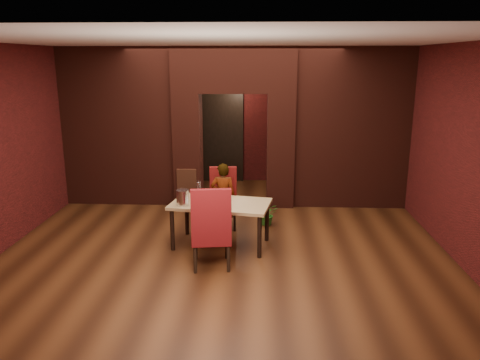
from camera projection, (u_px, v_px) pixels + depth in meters
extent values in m
plane|color=#492612|center=(227.00, 239.00, 7.93)|extent=(8.00, 8.00, 0.00)
cube|color=silver|center=(226.00, 42.00, 7.13)|extent=(7.00, 8.00, 0.04)
cube|color=maroon|center=(239.00, 116.00, 11.40)|extent=(7.00, 0.04, 3.20)
cube|color=maroon|center=(189.00, 237.00, 3.67)|extent=(7.00, 0.04, 3.20)
cube|color=maroon|center=(15.00, 144.00, 7.69)|extent=(0.04, 8.00, 3.20)
cube|color=maroon|center=(448.00, 147.00, 7.38)|extent=(0.04, 8.00, 3.20)
cube|color=maroon|center=(188.00, 149.00, 9.62)|extent=(0.55, 0.55, 2.30)
cube|color=maroon|center=(281.00, 150.00, 9.54)|extent=(0.55, 0.55, 2.30)
cube|color=maroon|center=(234.00, 70.00, 9.18)|extent=(2.45, 0.55, 0.90)
cube|color=maroon|center=(119.00, 127.00, 9.57)|extent=(2.28, 0.35, 3.20)
cube|color=maroon|center=(352.00, 129.00, 9.36)|extent=(2.28, 0.35, 3.20)
cube|color=#AB5331|center=(187.00, 181.00, 9.49)|extent=(0.40, 0.03, 0.50)
cube|color=black|center=(223.00, 139.00, 11.50)|extent=(0.90, 0.08, 2.10)
cube|color=black|center=(222.00, 139.00, 11.46)|extent=(1.02, 0.04, 2.22)
cube|color=#A58058|center=(221.00, 224.00, 7.57)|extent=(1.68, 1.12, 0.73)
cube|color=maroon|center=(223.00, 199.00, 8.35)|extent=(0.52, 0.52, 1.07)
cube|color=maroon|center=(211.00, 226.00, 6.75)|extent=(0.63, 0.63, 1.23)
imported|color=silver|center=(223.00, 196.00, 8.27)|extent=(0.44, 0.29, 1.20)
cube|color=silver|center=(209.00, 207.00, 7.26)|extent=(0.37, 0.34, 0.00)
cylinder|color=silver|center=(183.00, 198.00, 7.31)|extent=(0.20, 0.20, 0.25)
cylinder|color=white|center=(199.00, 190.00, 7.65)|extent=(0.07, 0.07, 0.30)
imported|color=#287020|center=(267.00, 214.00, 8.55)|extent=(0.39, 0.35, 0.42)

